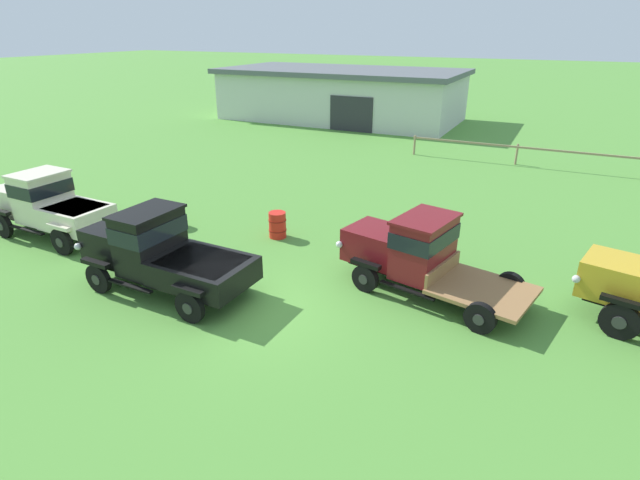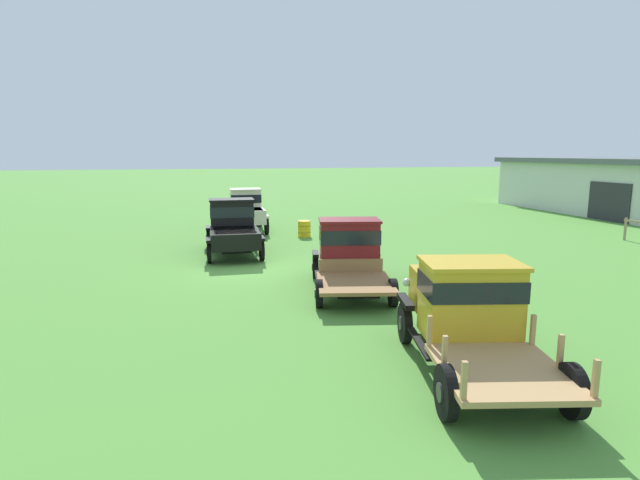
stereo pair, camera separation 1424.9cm
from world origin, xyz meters
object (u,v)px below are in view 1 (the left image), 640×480
(vintage_truck_midrow_center, at_px, (415,251))
(oil_drum_near_fence, at_px, (277,225))
(farm_shed, at_px, (342,94))
(oil_drum_beside_row, at_px, (170,215))
(vintage_truck_foreground_near, at_px, (47,204))
(vintage_truck_second_in_line, at_px, (160,252))

(vintage_truck_midrow_center, distance_m, oil_drum_near_fence, 5.56)
(farm_shed, bearing_deg, vintage_truck_midrow_center, -61.83)
(farm_shed, height_order, oil_drum_beside_row, farm_shed)
(farm_shed, relative_size, oil_drum_beside_row, 22.30)
(vintage_truck_foreground_near, xyz_separation_m, oil_drum_beside_row, (3.09, 2.60, -0.75))
(vintage_truck_second_in_line, xyz_separation_m, vintage_truck_midrow_center, (6.28, 3.17, -0.01))
(vintage_truck_foreground_near, relative_size, vintage_truck_second_in_line, 0.95)
(vintage_truck_foreground_near, height_order, oil_drum_beside_row, vintage_truck_foreground_near)
(vintage_truck_second_in_line, distance_m, oil_drum_beside_row, 5.03)
(vintage_truck_second_in_line, xyz_separation_m, oil_drum_beside_row, (-3.17, 3.85, -0.71))
(vintage_truck_second_in_line, height_order, oil_drum_near_fence, vintage_truck_second_in_line)
(vintage_truck_second_in_line, relative_size, oil_drum_beside_row, 6.35)
(farm_shed, relative_size, oil_drum_near_fence, 20.22)
(vintage_truck_second_in_line, relative_size, oil_drum_near_fence, 5.76)
(vintage_truck_foreground_near, xyz_separation_m, vintage_truck_midrow_center, (12.54, 1.92, -0.05))
(farm_shed, relative_size, vintage_truck_second_in_line, 3.51)
(farm_shed, xyz_separation_m, vintage_truck_foreground_near, (0.78, -26.80, -0.78))
(vintage_truck_foreground_near, bearing_deg, vintage_truck_second_in_line, -11.25)
(vintage_truck_second_in_line, distance_m, vintage_truck_midrow_center, 7.03)
(vintage_truck_foreground_near, distance_m, oil_drum_beside_row, 4.11)
(vintage_truck_midrow_center, bearing_deg, vintage_truck_second_in_line, -153.24)
(vintage_truck_second_in_line, relative_size, vintage_truck_midrow_center, 0.94)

